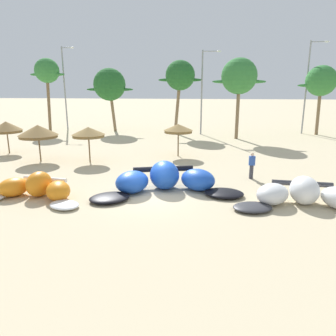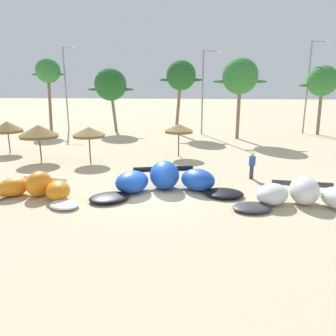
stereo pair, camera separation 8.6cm
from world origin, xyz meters
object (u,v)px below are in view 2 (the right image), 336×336
object	(u,v)px
beach_umbrella_near_palms	(89,132)
palm_center_right	(322,81)
beach_umbrella_near_van	(7,127)
kite_left	(36,188)
palm_leftmost	(48,72)
beach_umbrella_outermost	(179,128)
palm_center_left	(240,77)
kite_center	(305,196)
lamppost_west	(66,85)
lamppost_west_center	(204,88)
lamppost_east_center	(309,83)
beach_umbrella_middle	(39,131)
person_near_kites	(252,166)
palm_left	(110,85)
kite_left_of_center	(165,180)
palm_left_of_gap	(181,76)

from	to	relation	value
beach_umbrella_near_palms	palm_center_right	bearing A→B (deg)	37.43
beach_umbrella_near_van	palm_center_right	xyz separation A→B (m)	(29.41, 13.99, 3.82)
kite_left	palm_leftmost	distance (m)	27.33
beach_umbrella_outermost	palm_center_left	distance (m)	11.86
kite_center	palm_leftmost	distance (m)	34.53
lamppost_west	lamppost_west_center	size ratio (longest dim) A/B	1.09
beach_umbrella_near_palms	lamppost_east_center	distance (m)	26.89
beach_umbrella_middle	lamppost_west_center	xyz separation A→B (m)	(12.06, 15.48, 3.03)
palm_leftmost	palm_center_left	bearing A→B (deg)	-9.42
beach_umbrella_near_palms	person_near_kites	bearing A→B (deg)	-15.67
palm_center_left	lamppost_west	size ratio (longest dim) A/B	0.81
palm_left	lamppost_west	world-z (taller)	lamppost_west
kite_left_of_center	beach_umbrella_middle	world-z (taller)	beach_umbrella_middle
beach_umbrella_outermost	lamppost_east_center	xyz separation A→B (m)	(13.90, 14.44, 3.59)
person_near_kites	palm_center_right	bearing A→B (deg)	62.84
kite_left	palm_leftmost	world-z (taller)	palm_leftmost
palm_leftmost	lamppost_west	size ratio (longest dim) A/B	0.86
beach_umbrella_middle	palm_leftmost	bearing A→B (deg)	113.12
beach_umbrella_middle	palm_left_of_gap	bearing A→B (deg)	59.14
beach_umbrella_middle	person_near_kites	bearing A→B (deg)	-11.24
kite_left	kite_left_of_center	xyz separation A→B (m)	(6.40, 1.85, 0.10)
lamppost_west_center	lamppost_west	bearing A→B (deg)	171.93
beach_umbrella_near_van	beach_umbrella_middle	world-z (taller)	beach_umbrella_middle
kite_center	palm_left	xyz separation A→B (m)	(-16.46, 24.39, 5.16)
palm_left	palm_center_right	bearing A→B (deg)	-0.77
kite_center	beach_umbrella_middle	size ratio (longest dim) A/B	2.45
palm_center_left	lamppost_east_center	world-z (taller)	lamppost_east_center
palm_center_right	kite_left_of_center	bearing A→B (deg)	-123.66
kite_left_of_center	lamppost_west	size ratio (longest dim) A/B	0.78
beach_umbrella_outermost	palm_leftmost	xyz separation A→B (m)	(-17.19, 13.38, 4.96)
beach_umbrella_middle	lamppost_east_center	xyz separation A→B (m)	(24.10, 17.44, 3.56)
beach_umbrella_outermost	lamppost_west_center	xyz separation A→B (m)	(1.86, 12.49, 3.05)
beach_umbrella_middle	lamppost_west	xyz separation A→B (m)	(-5.49, 17.97, 3.41)
beach_umbrella_near_van	beach_umbrella_near_palms	size ratio (longest dim) A/B	1.02
kite_left_of_center	lamppost_west_center	size ratio (longest dim) A/B	0.86
palm_leftmost	lamppost_west_center	size ratio (longest dim) A/B	0.94
palm_leftmost	lamppost_east_center	distance (m)	31.14
kite_center	person_near_kites	xyz separation A→B (m)	(-1.89, 4.46, 0.30)
kite_left	palm_center_left	distance (m)	24.38
beach_umbrella_outermost	person_near_kites	world-z (taller)	beach_umbrella_outermost
kite_left	palm_left	distance (m)	25.47
kite_left	kite_center	distance (m)	13.25
person_near_kites	lamppost_east_center	distance (m)	22.87
beach_umbrella_outermost	beach_umbrella_near_van	bearing A→B (deg)	-178.45
beach_umbrella_near_van	lamppost_east_center	bearing A→B (deg)	27.68
kite_left	palm_left_of_gap	world-z (taller)	palm_left_of_gap
beach_umbrella_near_palms	palm_center_left	xyz separation A→B (m)	(11.93, 12.43, 4.22)
kite_center	kite_left	bearing A→B (deg)	-178.54
palm_center_right	lamppost_west_center	world-z (taller)	lamppost_west_center
lamppost_west	kite_left_of_center	bearing A→B (deg)	-56.70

